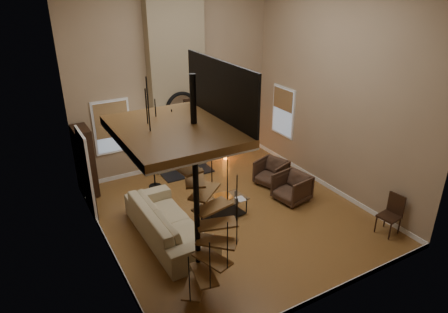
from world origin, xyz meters
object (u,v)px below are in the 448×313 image
sofa (168,222)px  armchair_near (273,172)px  floor_lamp (151,139)px  accent_lamp (226,152)px  hutch (85,161)px  coffee_table (224,207)px  armchair_far (294,187)px  side_chair (392,212)px

sofa → armchair_near: bearing=-76.0°
floor_lamp → accent_lamp: size_ratio=3.22×
hutch → floor_lamp: (1.66, -0.53, 0.46)m
coffee_table → accent_lamp: (1.73, 2.93, -0.03)m
sofa → coffee_table: bearing=-87.6°
armchair_near → floor_lamp: floor_lamp is taller
armchair_far → accent_lamp: 3.09m
armchair_far → floor_lamp: floor_lamp is taller
sofa → accent_lamp: sofa is taller
coffee_table → side_chair: side_chair is taller
accent_lamp → floor_lamp: bearing=-166.4°
armchair_near → floor_lamp: (-2.96, 1.44, 1.06)m
sofa → accent_lamp: bearing=-47.8°
hutch → armchair_near: size_ratio=2.34×
hutch → floor_lamp: hutch is taller
sofa → armchair_far: (3.49, -0.06, -0.04)m
armchair_far → floor_lamp: bearing=-138.9°
accent_lamp → armchair_near: bearing=-81.1°
accent_lamp → armchair_far: bearing=-85.0°
hutch → sofa: hutch is taller
side_chair → armchair_near: bearing=105.4°
hutch → side_chair: bearing=-43.5°
sofa → armchair_far: sofa is taller
armchair_near → coffee_table: (-2.06, -0.85, -0.07)m
armchair_far → side_chair: side_chair is taller
armchair_far → hutch: bearing=-132.0°
floor_lamp → accent_lamp: (2.63, 0.64, -1.16)m
coffee_table → floor_lamp: 2.71m
armchair_near → side_chair: 3.39m
sofa → hutch: bearing=19.4°
hutch → sofa: 3.15m
hutch → coffee_table: size_ratio=1.52×
coffee_table → side_chair: size_ratio=1.29×
sofa → floor_lamp: floor_lamp is taller
hutch → coffee_table: (2.57, -2.82, -0.67)m
armchair_near → armchair_far: bearing=-23.1°
armchair_far → floor_lamp: size_ratio=0.48×
armchair_near → armchair_far: (-0.05, -1.00, 0.00)m
floor_lamp → side_chair: floor_lamp is taller
armchair_far → coffee_table: bearing=-103.2°
hutch → coffee_table: hutch is taller
armchair_near → armchair_far: armchair_far is taller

